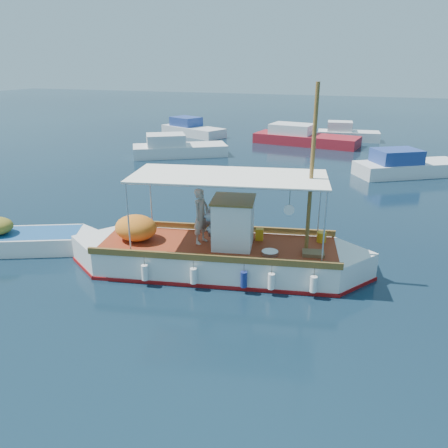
% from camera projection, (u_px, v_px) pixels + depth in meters
% --- Properties ---
extents(ground, '(160.00, 160.00, 0.00)m').
position_uv_depth(ground, '(239.00, 274.00, 14.10)').
color(ground, black).
rests_on(ground, ground).
extents(fishing_caique, '(9.88, 4.06, 6.14)m').
position_uv_depth(fishing_caique, '(216.00, 255.00, 14.23)').
color(fishing_caique, white).
rests_on(fishing_caique, ground).
extents(dinghy, '(5.33, 3.19, 1.42)m').
position_uv_depth(dinghy, '(19.00, 242.00, 15.86)').
color(dinghy, white).
rests_on(dinghy, ground).
extents(bg_boat_nw, '(6.94, 5.45, 1.80)m').
position_uv_depth(bg_boat_nw, '(177.00, 149.00, 31.47)').
color(bg_boat_nw, silver).
rests_on(bg_boat_nw, ground).
extents(bg_boat_n, '(8.73, 3.98, 1.80)m').
position_uv_depth(bg_boat_n, '(303.00, 138.00, 35.95)').
color(bg_boat_n, maroon).
rests_on(bg_boat_n, ground).
extents(bg_boat_ne, '(6.63, 5.23, 1.80)m').
position_uv_depth(bg_boat_ne, '(407.00, 167.00, 26.14)').
color(bg_boat_ne, silver).
rests_on(bg_boat_ne, ground).
extents(bg_boat_far_w, '(6.72, 4.65, 1.80)m').
position_uv_depth(bg_boat_far_w, '(192.00, 130.00, 40.32)').
color(bg_boat_far_w, silver).
rests_on(bg_boat_far_w, ground).
extents(bg_boat_far_n, '(5.31, 2.55, 1.80)m').
position_uv_depth(bg_boat_far_n, '(346.00, 135.00, 37.68)').
color(bg_boat_far_n, silver).
rests_on(bg_boat_far_n, ground).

